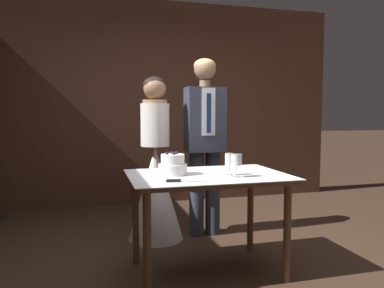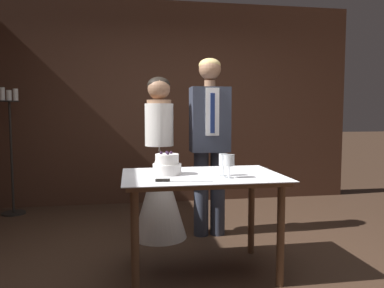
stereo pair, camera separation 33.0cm
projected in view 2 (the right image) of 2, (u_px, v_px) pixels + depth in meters
name	position (u px, v px, depth m)	size (l,w,h in m)	color
ground_plane	(202.00, 273.00, 2.92)	(40.00, 40.00, 0.00)	#422D21
wall_back	(169.00, 103.00, 5.23)	(5.26, 0.12, 2.78)	#472B1E
cake_table	(201.00, 187.00, 2.89)	(1.21, 0.83, 0.78)	brown
tiered_cake	(167.00, 165.00, 2.88)	(0.22, 0.22, 0.18)	white
cake_knife	(173.00, 181.00, 2.58)	(0.40, 0.08, 0.02)	silver
wine_glass_near	(223.00, 161.00, 2.82)	(0.07, 0.07, 0.17)	silver
wine_glass_middle	(229.00, 161.00, 2.72)	(0.08, 0.08, 0.17)	silver
bride	(160.00, 179.00, 3.72)	(0.54, 0.54, 1.60)	white
groom	(210.00, 136.00, 3.77)	(0.38, 0.25, 1.79)	#333847
candle_stand	(11.00, 149.00, 4.57)	(0.28, 0.28, 1.56)	black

